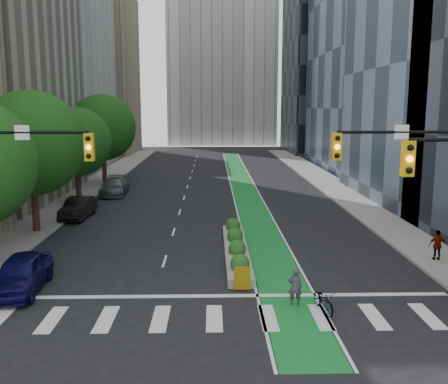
{
  "coord_description": "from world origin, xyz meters",
  "views": [
    {
      "loc": [
        -0.05,
        -18.47,
        7.75
      ],
      "look_at": [
        0.61,
        9.29,
        3.0
      ],
      "focal_mm": 40.0,
      "sensor_mm": 36.0,
      "label": 1
    }
  ],
  "objects_px": {
    "bicycle": "(324,300)",
    "pedestrian_far": "(438,245)",
    "parked_car_left_far": "(114,186)",
    "median_planter": "(236,248)",
    "parked_car_left_mid": "(78,208)",
    "parked_car_left_near": "(21,273)",
    "cyclist": "(295,287)"
  },
  "relations": [
    {
      "from": "parked_car_left_far",
      "to": "pedestrian_far",
      "type": "height_order",
      "value": "pedestrian_far"
    },
    {
      "from": "median_planter",
      "to": "pedestrian_far",
      "type": "distance_m",
      "value": 10.18
    },
    {
      "from": "parked_car_left_far",
      "to": "bicycle",
      "type": "bearing_deg",
      "value": -65.17
    },
    {
      "from": "parked_car_left_far",
      "to": "parked_car_left_mid",
      "type": "bearing_deg",
      "value": -95.95
    },
    {
      "from": "bicycle",
      "to": "pedestrian_far",
      "type": "bearing_deg",
      "value": 27.62
    },
    {
      "from": "cyclist",
      "to": "pedestrian_far",
      "type": "xyz_separation_m",
      "value": [
        8.05,
        5.27,
        0.15
      ]
    },
    {
      "from": "cyclist",
      "to": "parked_car_left_near",
      "type": "relative_size",
      "value": 0.33
    },
    {
      "from": "bicycle",
      "to": "pedestrian_far",
      "type": "height_order",
      "value": "pedestrian_far"
    },
    {
      "from": "bicycle",
      "to": "cyclist",
      "type": "xyz_separation_m",
      "value": [
        -1.01,
        0.6,
        0.33
      ]
    },
    {
      "from": "median_planter",
      "to": "parked_car_left_far",
      "type": "relative_size",
      "value": 1.98
    },
    {
      "from": "median_planter",
      "to": "cyclist",
      "type": "relative_size",
      "value": 6.71
    },
    {
      "from": "median_planter",
      "to": "parked_car_left_near",
      "type": "distance_m",
      "value": 10.66
    },
    {
      "from": "median_planter",
      "to": "parked_car_left_mid",
      "type": "relative_size",
      "value": 2.31
    },
    {
      "from": "parked_car_left_near",
      "to": "parked_car_left_mid",
      "type": "xyz_separation_m",
      "value": [
        -1.31,
        14.15,
        -0.05
      ]
    },
    {
      "from": "cyclist",
      "to": "parked_car_left_mid",
      "type": "xyz_separation_m",
      "value": [
        -12.69,
        15.99,
        -0.03
      ]
    },
    {
      "from": "cyclist",
      "to": "parked_car_left_near",
      "type": "distance_m",
      "value": 11.52
    },
    {
      "from": "parked_car_left_near",
      "to": "parked_car_left_far",
      "type": "distance_m",
      "value": 23.62
    },
    {
      "from": "bicycle",
      "to": "parked_car_left_far",
      "type": "bearing_deg",
      "value": 104.28
    },
    {
      "from": "parked_car_left_far",
      "to": "median_planter",
      "type": "bearing_deg",
      "value": -63.4
    },
    {
      "from": "median_planter",
      "to": "cyclist",
      "type": "xyz_separation_m",
      "value": [
        1.99,
        -6.87,
        0.39
      ]
    },
    {
      "from": "cyclist",
      "to": "pedestrian_far",
      "type": "height_order",
      "value": "pedestrian_far"
    },
    {
      "from": "median_planter",
      "to": "parked_car_left_mid",
      "type": "bearing_deg",
      "value": 139.57
    },
    {
      "from": "bicycle",
      "to": "parked_car_left_near",
      "type": "relative_size",
      "value": 0.36
    },
    {
      "from": "median_planter",
      "to": "parked_car_left_far",
      "type": "bearing_deg",
      "value": 118.29
    },
    {
      "from": "cyclist",
      "to": "pedestrian_far",
      "type": "relative_size",
      "value": 1.0
    },
    {
      "from": "parked_car_left_mid",
      "to": "parked_car_left_far",
      "type": "xyz_separation_m",
      "value": [
        0.7,
        9.45,
        0.02
      ]
    },
    {
      "from": "parked_car_left_far",
      "to": "parked_car_left_near",
      "type": "bearing_deg",
      "value": -90.21
    },
    {
      "from": "pedestrian_far",
      "to": "parked_car_left_mid",
      "type": "bearing_deg",
      "value": -23.98
    },
    {
      "from": "median_planter",
      "to": "parked_car_left_near",
      "type": "xyz_separation_m",
      "value": [
        -9.39,
        -5.04,
        0.41
      ]
    },
    {
      "from": "parked_car_left_far",
      "to": "cyclist",
      "type": "bearing_deg",
      "value": -66.47
    },
    {
      "from": "parked_car_left_mid",
      "to": "parked_car_left_far",
      "type": "distance_m",
      "value": 9.48
    },
    {
      "from": "cyclist",
      "to": "parked_car_left_far",
      "type": "height_order",
      "value": "cyclist"
    }
  ]
}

